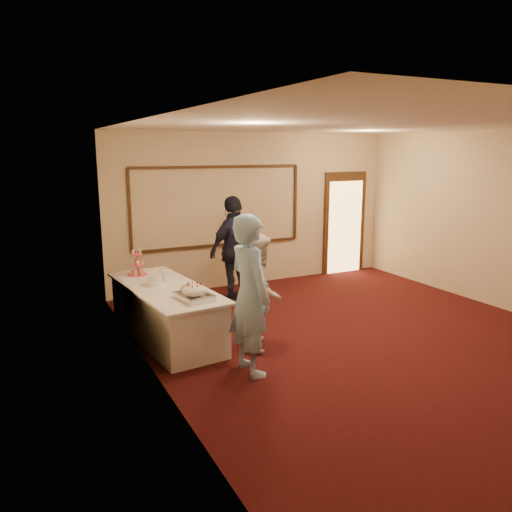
{
  "coord_description": "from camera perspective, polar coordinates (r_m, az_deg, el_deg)",
  "views": [
    {
      "loc": [
        -4.4,
        -5.38,
        2.66
      ],
      "look_at": [
        -1.25,
        0.96,
        1.15
      ],
      "focal_mm": 35.0,
      "sensor_mm": 36.0,
      "label": 1
    }
  ],
  "objects": [
    {
      "name": "room_walls",
      "position": [
        6.98,
        12.88,
        6.51
      ],
      "size": [
        6.04,
        7.04,
        3.02
      ],
      "color": "beige",
      "rests_on": "floor"
    },
    {
      "name": "camera_flash",
      "position": [
        8.61,
        -1.86,
        3.82
      ],
      "size": [
        0.08,
        0.05,
        0.05
      ],
      "primitive_type": "cube",
      "rotation": [
        0.0,
        0.0,
        0.19
      ],
      "color": "white",
      "rests_on": "guest"
    },
    {
      "name": "wall_molding",
      "position": [
        9.62,
        -4.27,
        5.67
      ],
      "size": [
        3.45,
        0.04,
        1.55
      ],
      "color": "#372310",
      "rests_on": "room_walls"
    },
    {
      "name": "tart",
      "position": [
        6.92,
        -7.52,
        -3.68
      ],
      "size": [
        0.3,
        0.3,
        0.06
      ],
      "color": "white",
      "rests_on": "buffet_table"
    },
    {
      "name": "buffet_table",
      "position": [
        7.29,
        -10.25,
        -6.33
      ],
      "size": [
        1.19,
        2.52,
        0.77
      ],
      "color": "silver",
      "rests_on": "floor"
    },
    {
      "name": "plate_stack_b",
      "position": [
        7.48,
        -10.35,
        -2.17
      ],
      "size": [
        0.2,
        0.2,
        0.16
      ],
      "color": "white",
      "rests_on": "buffet_table"
    },
    {
      "name": "plate_stack_a",
      "position": [
        7.23,
        -11.48,
        -2.67
      ],
      "size": [
        0.2,
        0.2,
        0.17
      ],
      "color": "white",
      "rests_on": "buffet_table"
    },
    {
      "name": "doorway",
      "position": [
        11.11,
        10.06,
        3.68
      ],
      "size": [
        1.05,
        0.07,
        2.2
      ],
      "color": "#372310",
      "rests_on": "floor"
    },
    {
      "name": "pavlova_tray",
      "position": [
        6.51,
        -7.11,
        -4.18
      ],
      "size": [
        0.46,
        0.57,
        0.2
      ],
      "color": "#B3B6BA",
      "rests_on": "buffet_table"
    },
    {
      "name": "cupcake_stand",
      "position": [
        7.88,
        -13.43,
        -1.0
      ],
      "size": [
        0.3,
        0.3,
        0.44
      ],
      "color": "#E04362",
      "rests_on": "buffet_table"
    },
    {
      "name": "guest",
      "position": [
        8.77,
        -2.47,
        0.74
      ],
      "size": [
        1.2,
        0.82,
        1.89
      ],
      "primitive_type": "imported",
      "rotation": [
        0.0,
        0.0,
        3.5
      ],
      "color": "black",
      "rests_on": "floor"
    },
    {
      "name": "woman",
      "position": [
        6.8,
        0.38,
        -3.98
      ],
      "size": [
        0.89,
        0.96,
        1.57
      ],
      "primitive_type": "imported",
      "rotation": [
        0.0,
        0.0,
        1.06
      ],
      "color": "silver",
      "rests_on": "floor"
    },
    {
      "name": "floor",
      "position": [
        7.44,
        12.15,
        -9.19
      ],
      "size": [
        7.0,
        7.0,
        0.0
      ],
      "primitive_type": "plane",
      "color": "black",
      "rests_on": "ground"
    },
    {
      "name": "man",
      "position": [
        5.93,
        -0.7,
        -4.49
      ],
      "size": [
        0.5,
        0.73,
        1.95
      ],
      "primitive_type": "imported",
      "rotation": [
        0.0,
        0.0,
        1.62
      ],
      "color": "#91C7F6",
      "rests_on": "floor"
    }
  ]
}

